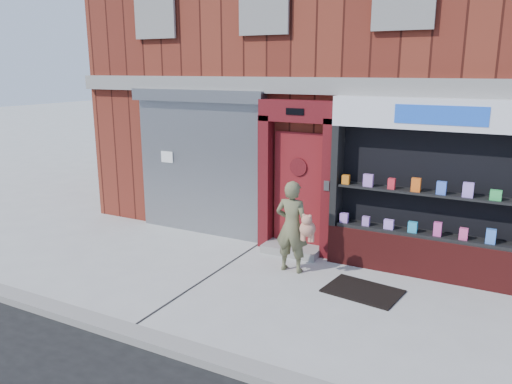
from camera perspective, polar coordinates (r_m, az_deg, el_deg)
The scene contains 8 objects.
ground at distance 7.98m, azimuth 4.13°, elevation -11.72°, with size 80.00×80.00×0.00m, color #9E9E99.
curb at distance 6.29m, azimuth -4.24°, elevation -18.75°, with size 60.00×0.30×0.12m, color gray.
building at distance 12.94m, azimuth 15.67°, elevation 15.86°, with size 12.00×8.16×8.00m.
shutter_bay at distance 10.50m, azimuth -6.53°, elevation 4.34°, with size 3.10×0.30×3.04m.
red_door_bay at distance 9.42m, azimuth 4.68°, elevation 1.66°, with size 1.52×0.58×2.90m.
pharmacy_bay at distance 8.75m, azimuth 19.75°, elevation -0.65°, with size 3.50×0.41×3.00m.
woman at distance 8.60m, azimuth 4.24°, elevation -3.97°, with size 0.78×0.48×1.62m.
doormat at distance 8.26m, azimuth 12.11°, elevation -11.00°, with size 1.14×0.80×0.03m, color black.
Camera 1 is at (2.85, -6.61, 3.45)m, focal length 35.00 mm.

